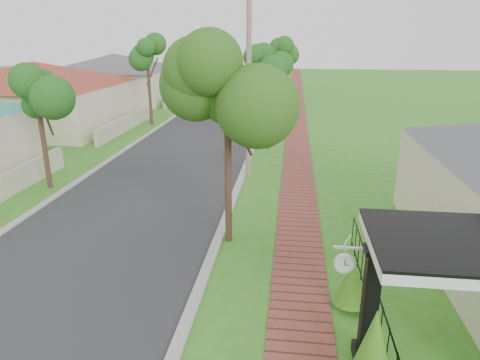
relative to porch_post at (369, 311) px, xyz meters
The scene contains 16 objects.
ground 4.79m from the porch_post, 167.60° to the left, with size 160.00×160.00×0.00m, color #41761C.
road 22.34m from the porch_post, 109.77° to the left, with size 7.00×120.00×0.02m, color #28282B.
kerb_right 21.39m from the porch_post, 100.52° to the left, with size 0.30×120.00×0.10m, color #9E9E99.
kerb_left 23.83m from the porch_post, 118.07° to the left, with size 0.30×120.00×0.10m, color #9E9E99.
sidewalk 21.07m from the porch_post, 93.54° to the left, with size 1.50×120.00×0.03m, color brown.
porch_post is the anchor object (origin of this frame).
picket_fence 1.21m from the porch_post, 70.71° to the left, with size 0.03×8.02×1.00m.
street_trees 29.02m from the porch_post, 104.93° to the left, with size 10.70×37.65×5.89m.
hedge_row 1.13m from the porch_post, 95.18° to the right, with size 0.84×5.14×2.19m.
far_house_red 28.70m from the porch_post, 132.91° to the left, with size 15.56×15.56×4.60m.
far_house_grey 40.09m from the porch_post, 119.15° to the left, with size 15.56×15.56×4.60m.
parked_car_red 31.99m from the porch_post, 99.99° to the left, with size 1.67×4.16×1.42m, color #61120E.
parked_car_white 31.77m from the porch_post, 98.81° to the left, with size 1.60×4.58×1.51m, color silver.
near_tree 7.09m from the porch_post, 125.89° to the left, with size 2.34×2.34×6.01m.
utility_pole 12.78m from the porch_post, 107.16° to the left, with size 1.20×0.24×8.59m.
station_clock 1.04m from the porch_post, 140.88° to the left, with size 0.69×0.13×0.59m.
Camera 1 is at (2.89, -8.44, 6.30)m, focal length 32.00 mm.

